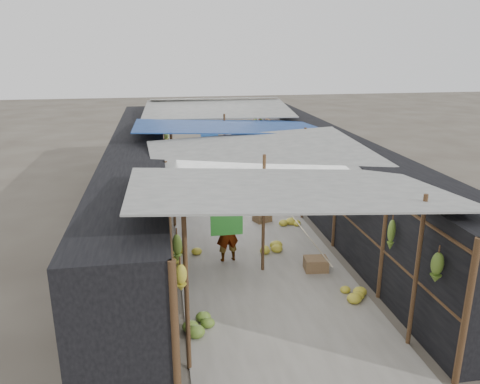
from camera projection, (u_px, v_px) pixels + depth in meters
ground at (303, 355)px, 7.44m from camera, size 80.00×80.00×0.00m
aisle_slab at (237, 215)px, 13.55m from camera, size 3.60×16.00×0.02m
stall_left at (139, 182)px, 12.78m from camera, size 1.40×15.00×2.30m
stall_right at (328, 173)px, 13.64m from camera, size 1.40×15.00×2.30m
crate_near at (262, 217)px, 13.04m from camera, size 0.55×0.50×0.27m
crate_mid at (316, 264)px, 10.20m from camera, size 0.54×0.45×0.30m
crate_back at (229, 196)px, 14.92m from camera, size 0.52×0.48×0.27m
black_basin at (262, 171)px, 18.00m from camera, size 0.53×0.53×0.16m
vendor_elderly at (227, 232)px, 10.49m from camera, size 0.57×0.42×1.42m
shopper_blue at (196, 181)px, 14.07m from camera, size 0.86×0.71×1.63m
vendor_seated at (253, 168)px, 16.83m from camera, size 0.41×0.67×1.00m
market_canopy at (236, 131)px, 13.16m from camera, size 5.62×15.20×2.77m
hanging_bananas at (241, 162)px, 12.80m from camera, size 3.96×13.97×0.82m
floor_bananas at (233, 226)px, 12.37m from camera, size 3.73×10.45×0.33m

